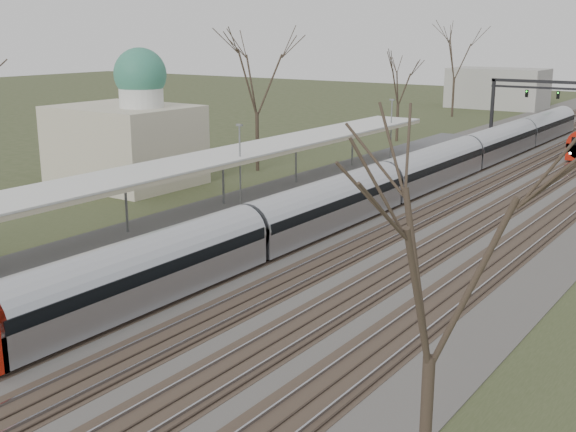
{
  "coord_description": "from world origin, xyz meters",
  "views": [
    {
      "loc": [
        19.09,
        0.43,
        11.38
      ],
      "look_at": [
        -1.79,
        30.55,
        2.0
      ],
      "focal_mm": 45.0,
      "sensor_mm": 36.0,
      "label": 1
    }
  ],
  "objects": [
    {
      "name": "dome_building",
      "position": [
        -21.71,
        38.0,
        3.72
      ],
      "size": [
        10.0,
        8.0,
        10.3
      ],
      "color": "beige",
      "rests_on": "ground"
    },
    {
      "name": "tree_west_far",
      "position": [
        -17.0,
        48.0,
        8.02
      ],
      "size": [
        5.5,
        5.5,
        11.33
      ],
      "color": "#2D231C",
      "rests_on": "ground"
    },
    {
      "name": "tree_east_near",
      "position": [
        13.0,
        15.0,
        6.55
      ],
      "size": [
        4.5,
        4.5,
        9.27
      ],
      "color": "#2D231C",
      "rests_on": "ground"
    },
    {
      "name": "canopy",
      "position": [
        -9.05,
        32.99,
        3.93
      ],
      "size": [
        4.1,
        50.0,
        3.11
      ],
      "color": "slate",
      "rests_on": "platform"
    },
    {
      "name": "platform",
      "position": [
        -9.05,
        37.5,
        0.5
      ],
      "size": [
        3.5,
        69.0,
        1.0
      ],
      "primitive_type": "cube",
      "color": "#9E9B93",
      "rests_on": "ground"
    },
    {
      "name": "track_bed",
      "position": [
        0.26,
        55.0,
        0.06
      ],
      "size": [
        24.0,
        160.0,
        0.22
      ],
      "color": "#474442",
      "rests_on": "ground"
    },
    {
      "name": "train_near",
      "position": [
        -2.5,
        50.24,
        1.48
      ],
      "size": [
        2.62,
        75.21,
        3.05
      ],
      "color": "#ABAEB6",
      "rests_on": "ground"
    }
  ]
}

